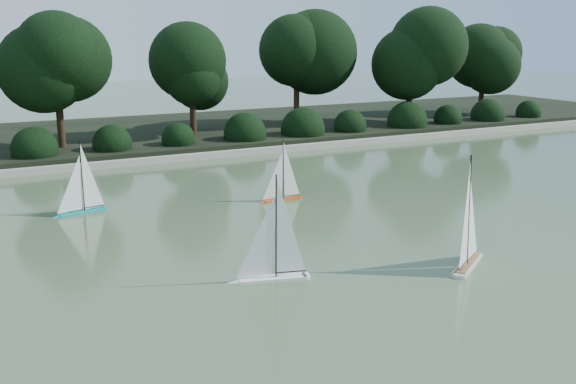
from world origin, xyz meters
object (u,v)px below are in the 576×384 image
Objects in this scene: sailboat_white_a at (266,263)px; sailboat_white_b at (470,247)px; sailboat_orange at (279,191)px; sailboat_teal at (77,202)px.

sailboat_white_b is at bearing -14.73° from sailboat_white_a.
sailboat_white_b is 1.33× the size of sailboat_orange.
sailboat_white_b reaches higher than sailboat_white_a.
sailboat_teal is (-1.79, 4.75, -0.02)m from sailboat_white_a.
sailboat_orange is at bearing -12.43° from sailboat_teal.
sailboat_orange is at bearing 61.58° from sailboat_white_a.
sailboat_white_b reaches higher than sailboat_orange.
sailboat_orange is (-0.90, 4.69, -0.07)m from sailboat_white_b.
sailboat_teal is (-3.89, 0.86, 0.02)m from sailboat_orange.
sailboat_teal is (-4.80, 5.55, -0.04)m from sailboat_white_b.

